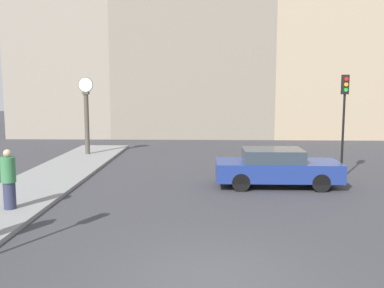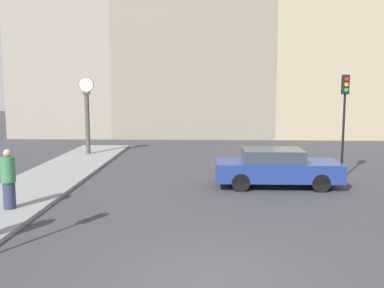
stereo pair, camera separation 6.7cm
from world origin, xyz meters
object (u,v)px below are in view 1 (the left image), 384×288
Objects in this scene: pedestrian_green_hoodie at (9,180)px; street_clock at (87,114)px; traffic_light_far at (344,106)px; sedan_car at (276,167)px.

street_clock is at bearing 93.42° from pedestrian_green_hoodie.
street_clock is (-11.77, 5.51, -0.70)m from traffic_light_far.
pedestrian_green_hoodie reaches higher than sedan_car.
sedan_car is 1.09× the size of traffic_light_far.
traffic_light_far is at bearing 24.32° from pedestrian_green_hoodie.
traffic_light_far is 13.01m from street_clock.
sedan_car is 11.38m from street_clock.
sedan_car is 9.10m from pedestrian_green_hoodie.
traffic_light_far reaches higher than pedestrian_green_hoodie.
traffic_light_far is at bearing -25.09° from street_clock.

